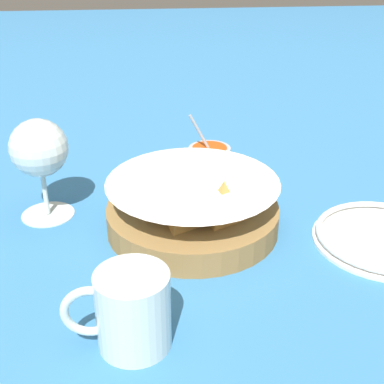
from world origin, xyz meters
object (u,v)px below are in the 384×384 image
object	(u,v)px
beer_mug	(132,313)
food_basket	(193,207)
sauce_cup	(209,155)
side_plate	(384,237)
wine_glass	(39,151)

from	to	relation	value
beer_mug	food_basket	bearing A→B (deg)	-110.46
sauce_cup	beer_mug	distance (m)	0.45
sauce_cup	beer_mug	bearing A→B (deg)	72.91
sauce_cup	beer_mug	size ratio (longest dim) A/B	0.85
sauce_cup	side_plate	distance (m)	0.34
sauce_cup	side_plate	bearing A→B (deg)	126.49
sauce_cup	wine_glass	world-z (taller)	wine_glass
food_basket	sauce_cup	distance (m)	0.22
food_basket	side_plate	size ratio (longest dim) A/B	1.26
food_basket	sauce_cup	size ratio (longest dim) A/B	2.54
food_basket	beer_mug	size ratio (longest dim) A/B	2.17
food_basket	side_plate	world-z (taller)	food_basket
wine_glass	beer_mug	xyz separation A→B (m)	(-0.13, 0.28, -0.06)
food_basket	side_plate	bearing A→B (deg)	165.91
sauce_cup	side_plate	xyz separation A→B (m)	(-0.20, 0.27, -0.01)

